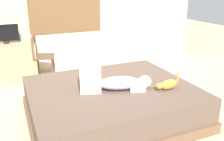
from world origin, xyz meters
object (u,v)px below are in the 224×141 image
object	(u,v)px
person_lying	(112,81)
tv_monitor	(5,34)
cat	(168,85)
desk	(11,62)
cup	(20,39)
chair_by_desk	(40,54)
bed	(111,102)

from	to	relation	value
person_lying	tv_monitor	bearing A→B (deg)	118.99
person_lying	cat	xyz separation A→B (m)	(0.66, -0.28, -0.05)
cat	tv_monitor	size ratio (longest dim) A/B	0.74
person_lying	tv_monitor	world-z (taller)	tv_monitor
desk	cup	world-z (taller)	cup
chair_by_desk	cat	bearing A→B (deg)	-60.75
bed	person_lying	size ratio (longest dim) A/B	2.36
person_lying	chair_by_desk	bearing A→B (deg)	107.26
desk	chair_by_desk	bearing A→B (deg)	-13.98
cat	desk	xyz separation A→B (m)	(-1.83, 2.45, -0.17)
desk	person_lying	bearing A→B (deg)	-61.64
cup	chair_by_desk	size ratio (longest dim) A/B	0.09
cup	desk	bearing A→B (deg)	-147.29
bed	cup	distance (m)	2.47
bed	cat	bearing A→B (deg)	-30.81
chair_by_desk	desk	bearing A→B (deg)	166.02
person_lying	chair_by_desk	world-z (taller)	chair_by_desk
bed	desk	distance (m)	2.39
desk	chair_by_desk	distance (m)	0.57
desk	cup	xyz separation A→B (m)	(0.22, 0.14, 0.41)
person_lying	desk	distance (m)	2.47
cat	cup	bearing A→B (deg)	122.03
bed	person_lying	world-z (taller)	person_lying
desk	cup	distance (m)	0.48
desk	chair_by_desk	xyz separation A→B (m)	(0.54, -0.13, 0.14)
cat	desk	size ratio (longest dim) A/B	0.40
person_lying	desk	bearing A→B (deg)	118.36
person_lying	chair_by_desk	xyz separation A→B (m)	(-0.63, 2.03, -0.08)
cat	tv_monitor	bearing A→B (deg)	127.29
tv_monitor	chair_by_desk	distance (m)	0.72
chair_by_desk	tv_monitor	bearing A→B (deg)	166.75
person_lying	cup	distance (m)	2.50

